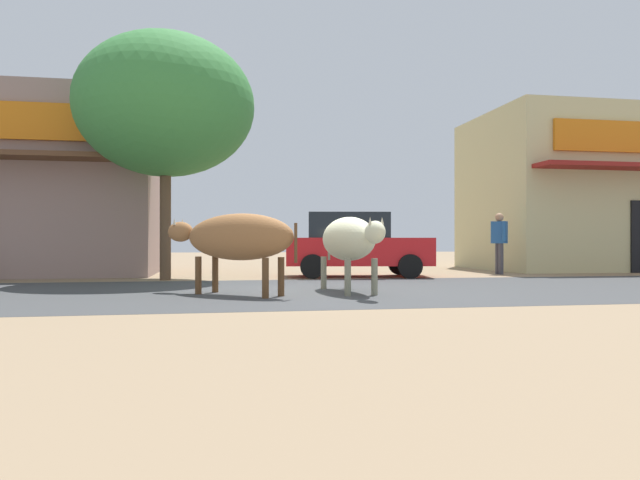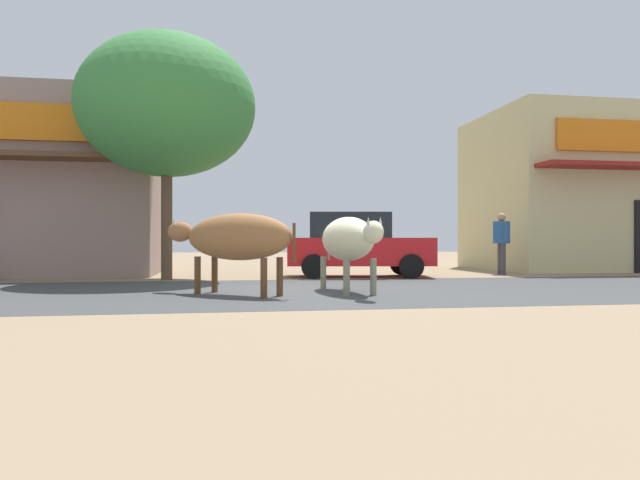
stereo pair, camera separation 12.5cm
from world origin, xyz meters
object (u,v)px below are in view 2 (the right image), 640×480
at_px(parked_hatchback_car, 357,244).
at_px(cow_near_brown, 235,238).
at_px(pedestrian_by_shop, 502,238).
at_px(roadside_tree, 167,106).
at_px(cow_far_dark, 348,239).

relative_size(parked_hatchback_car, cow_near_brown, 1.66).
bearing_deg(parked_hatchback_car, pedestrian_by_shop, 5.03).
height_order(roadside_tree, cow_far_dark, roadside_tree).
bearing_deg(cow_near_brown, cow_far_dark, 5.34).
relative_size(cow_near_brown, cow_far_dark, 0.82).
xyz_separation_m(cow_far_dark, pedestrian_by_shop, (5.42, 4.91, 0.06)).
xyz_separation_m(parked_hatchback_car, pedestrian_by_shop, (4.19, 0.37, 0.16)).
height_order(parked_hatchback_car, cow_far_dark, parked_hatchback_car).
distance_m(parked_hatchback_car, cow_far_dark, 4.70).
xyz_separation_m(parked_hatchback_car, cow_near_brown, (-3.22, -4.73, 0.13)).
xyz_separation_m(parked_hatchback_car, cow_far_dark, (-1.23, -4.54, 0.10)).
height_order(roadside_tree, pedestrian_by_shop, roadside_tree).
bearing_deg(pedestrian_by_shop, roadside_tree, -174.24).
distance_m(roadside_tree, pedestrian_by_shop, 9.47).
bearing_deg(roadside_tree, cow_near_brown, -70.47).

